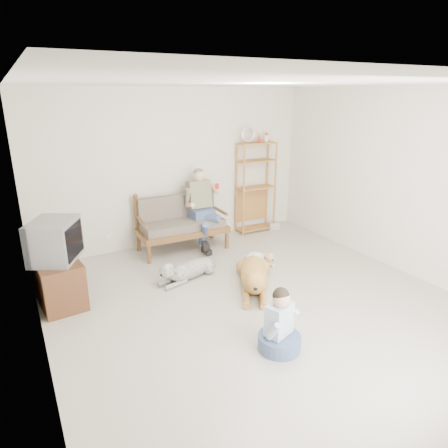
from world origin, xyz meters
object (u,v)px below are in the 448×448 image
loveseat (181,222)px  golden_retriever (254,276)px  tv_stand (58,281)px  etagere (256,186)px

loveseat → golden_retriever: 1.93m
tv_stand → golden_retriever: 2.59m
loveseat → tv_stand: bearing=-154.0°
loveseat → etagere: etagere is taller
golden_retriever → etagere: bearing=88.1°
etagere → golden_retriever: 2.58m
loveseat → etagere: size_ratio=0.75×
loveseat → tv_stand: (-2.13, -0.98, -0.19)m
etagere → golden_retriever: bearing=-123.1°
tv_stand → golden_retriever: bearing=-26.2°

